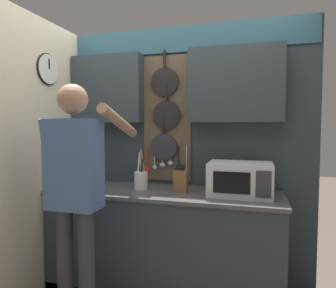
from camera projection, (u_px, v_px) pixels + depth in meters
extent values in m
cube|color=#2D383D|center=(163.00, 243.00, 2.66)|extent=(2.01, 0.61, 0.88)
cube|color=#4C4C4C|center=(163.00, 193.00, 2.63)|extent=(2.04, 0.64, 0.03)
cube|color=#2D383D|center=(173.00, 154.00, 2.92)|extent=(2.61, 0.04, 2.41)
cube|color=#2D5666|center=(172.00, 40.00, 2.83)|extent=(2.57, 0.02, 0.24)
cube|color=#2D383D|center=(108.00, 89.00, 2.97)|extent=(0.72, 0.16, 0.66)
cube|color=#2D383D|center=(235.00, 85.00, 2.62)|extent=(0.82, 0.16, 0.66)
cube|color=brown|center=(167.00, 119.00, 2.89)|extent=(0.47, 0.01, 1.20)
cylinder|color=black|center=(165.00, 82.00, 2.85)|extent=(0.27, 0.02, 0.27)
cube|color=black|center=(164.00, 59.00, 2.83)|extent=(0.02, 0.02, 0.16)
cylinder|color=black|center=(166.00, 115.00, 2.86)|extent=(0.27, 0.02, 0.27)
cube|color=black|center=(166.00, 92.00, 2.84)|extent=(0.02, 0.02, 0.16)
cylinder|color=#2D2D33|center=(164.00, 147.00, 2.89)|extent=(0.26, 0.02, 0.26)
cube|color=black|center=(164.00, 126.00, 2.87)|extent=(0.02, 0.02, 0.14)
cylinder|color=red|center=(147.00, 156.00, 2.94)|extent=(0.01, 0.01, 0.23)
ellipsoid|color=red|center=(147.00, 170.00, 2.95)|extent=(0.06, 0.01, 0.05)
cylinder|color=silver|center=(155.00, 155.00, 2.92)|extent=(0.01, 0.01, 0.21)
ellipsoid|color=silver|center=(155.00, 167.00, 2.93)|extent=(0.04, 0.01, 0.04)
cylinder|color=silver|center=(162.00, 154.00, 2.90)|extent=(0.01, 0.01, 0.18)
ellipsoid|color=silver|center=(162.00, 165.00, 2.90)|extent=(0.05, 0.01, 0.04)
cylinder|color=silver|center=(170.00, 153.00, 2.87)|extent=(0.01, 0.01, 0.16)
ellipsoid|color=silver|center=(170.00, 163.00, 2.88)|extent=(0.04, 0.01, 0.04)
cylinder|color=black|center=(178.00, 156.00, 2.85)|extent=(0.01, 0.01, 0.21)
ellipsoid|color=black|center=(178.00, 168.00, 2.86)|extent=(0.04, 0.01, 0.04)
cylinder|color=silver|center=(186.00, 157.00, 2.83)|extent=(0.01, 0.01, 0.23)
ellipsoid|color=silver|center=(186.00, 171.00, 2.84)|extent=(0.04, 0.01, 0.04)
cube|color=beige|center=(32.00, 158.00, 2.52)|extent=(0.04, 1.60, 2.41)
cylinder|color=white|center=(48.00, 69.00, 2.65)|extent=(0.02, 0.26, 0.26)
torus|color=black|center=(48.00, 69.00, 2.65)|extent=(0.02, 0.28, 0.28)
cube|color=black|center=(49.00, 64.00, 2.65)|extent=(0.01, 0.01, 0.09)
cube|color=silver|center=(240.00, 179.00, 2.47)|extent=(0.51, 0.38, 0.27)
cube|color=black|center=(231.00, 183.00, 2.30)|extent=(0.28, 0.01, 0.17)
cube|color=#333338|center=(263.00, 184.00, 2.23)|extent=(0.11, 0.01, 0.20)
cube|color=brown|center=(181.00, 181.00, 2.61)|extent=(0.13, 0.16, 0.19)
cylinder|color=black|center=(176.00, 168.00, 2.58)|extent=(0.02, 0.03, 0.05)
cylinder|color=black|center=(178.00, 168.00, 2.57)|extent=(0.02, 0.03, 0.05)
cylinder|color=black|center=(179.00, 166.00, 2.57)|extent=(0.02, 0.03, 0.08)
cylinder|color=black|center=(181.00, 167.00, 2.57)|extent=(0.02, 0.03, 0.06)
cylinder|color=black|center=(183.00, 168.00, 2.56)|extent=(0.02, 0.02, 0.05)
cylinder|color=black|center=(184.00, 167.00, 2.56)|extent=(0.02, 0.03, 0.06)
cylinder|color=white|center=(141.00, 180.00, 2.71)|extent=(0.12, 0.12, 0.16)
cylinder|color=black|center=(141.00, 171.00, 2.70)|extent=(0.04, 0.04, 0.21)
cylinder|color=silver|center=(138.00, 167.00, 2.70)|extent=(0.03, 0.04, 0.27)
cylinder|color=tan|center=(143.00, 165.00, 2.72)|extent=(0.06, 0.02, 0.30)
cylinder|color=silver|center=(141.00, 169.00, 2.71)|extent=(0.04, 0.02, 0.24)
cylinder|color=tan|center=(141.00, 171.00, 2.71)|extent=(0.03, 0.05, 0.20)
cylinder|color=#383842|center=(65.00, 265.00, 2.24)|extent=(0.12, 0.12, 0.87)
cylinder|color=#383842|center=(87.00, 268.00, 2.19)|extent=(0.12, 0.12, 0.87)
cube|color=#4C6B9E|center=(74.00, 164.00, 2.17)|extent=(0.38, 0.22, 0.66)
sphere|color=#A87A5B|center=(73.00, 99.00, 2.14)|extent=(0.22, 0.22, 0.22)
cylinder|color=#4C6B9E|center=(49.00, 157.00, 2.26)|extent=(0.08, 0.17, 0.59)
cylinder|color=#A87A5B|center=(119.00, 122.00, 2.35)|extent=(0.08, 0.58, 0.27)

